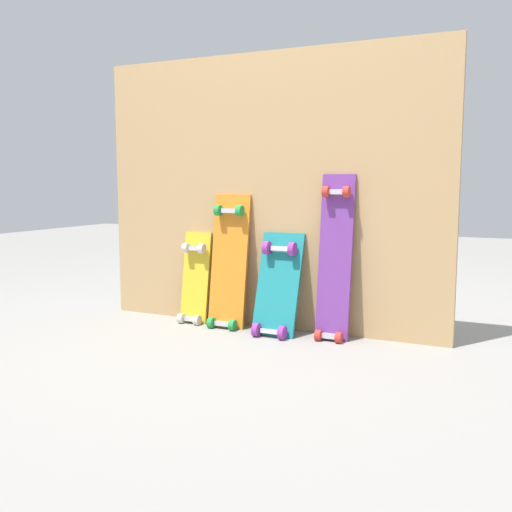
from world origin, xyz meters
TOP-DOWN VIEW (x-y plane):
  - ground_plane at (0.00, 0.00)m, footprint 12.00×12.00m
  - plywood_wall_panel at (0.00, 0.07)m, footprint 1.93×0.04m
  - skateboard_yellow at (-0.41, -0.01)m, footprint 0.16×0.15m
  - skateboard_orange at (-0.19, -0.02)m, footprint 0.21×0.18m
  - skateboard_teal at (0.11, -0.06)m, footprint 0.23×0.24m
  - skateboard_purple at (0.40, -0.02)m, footprint 0.17×0.17m

SIDE VIEW (x-z plane):
  - ground_plane at x=0.00m, z-range 0.00..0.00m
  - skateboard_yellow at x=-0.41m, z-range -0.07..0.50m
  - skateboard_teal at x=0.11m, z-range -0.06..0.52m
  - skateboard_orange at x=-0.19m, z-range -0.07..0.71m
  - skateboard_purple at x=0.40m, z-range -0.07..0.82m
  - plywood_wall_panel at x=0.00m, z-range 0.00..1.44m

